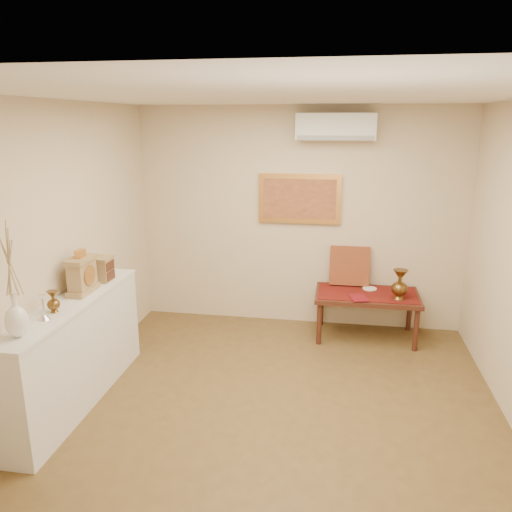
% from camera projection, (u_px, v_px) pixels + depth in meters
% --- Properties ---
extents(floor, '(4.50, 4.50, 0.00)m').
position_uv_depth(floor, '(274.00, 419.00, 4.36)').
color(floor, brown).
rests_on(floor, ground).
extents(ceiling, '(4.50, 4.50, 0.00)m').
position_uv_depth(ceiling, '(278.00, 95.00, 3.65)').
color(ceiling, white).
rests_on(ceiling, ground).
extents(wall_back, '(4.00, 0.02, 2.70)m').
position_uv_depth(wall_back, '(299.00, 218.00, 6.14)').
color(wall_back, beige).
rests_on(wall_back, ground).
extents(wall_front, '(4.00, 0.02, 2.70)m').
position_uv_depth(wall_front, '(200.00, 445.00, 1.86)').
color(wall_front, beige).
rests_on(wall_front, ground).
extents(wall_left, '(0.02, 4.50, 2.70)m').
position_uv_depth(wall_left, '(47.00, 260.00, 4.32)').
color(wall_left, beige).
rests_on(wall_left, ground).
extents(white_vase, '(0.17, 0.17, 0.88)m').
position_uv_depth(white_vase, '(11.00, 280.00, 3.56)').
color(white_vase, white).
rests_on(white_vase, display_ledge).
extents(candlestick, '(0.10, 0.10, 0.21)m').
position_uv_depth(candlestick, '(43.00, 307.00, 3.96)').
color(candlestick, silver).
rests_on(candlestick, display_ledge).
extents(brass_urn_small, '(0.11, 0.11, 0.24)m').
position_uv_depth(brass_urn_small, '(53.00, 299.00, 4.11)').
color(brass_urn_small, brown).
rests_on(brass_urn_small, display_ledge).
extents(table_cloth, '(1.14, 0.59, 0.01)m').
position_uv_depth(table_cloth, '(367.00, 293.00, 5.87)').
color(table_cloth, maroon).
rests_on(table_cloth, low_table).
extents(brass_urn_tall, '(0.19, 0.19, 0.42)m').
position_uv_depth(brass_urn_tall, '(400.00, 281.00, 5.62)').
color(brass_urn_tall, brown).
rests_on(brass_urn_tall, table_cloth).
extents(plate, '(0.17, 0.17, 0.01)m').
position_uv_depth(plate, '(370.00, 289.00, 5.99)').
color(plate, white).
rests_on(plate, table_cloth).
extents(menu, '(0.24, 0.29, 0.01)m').
position_uv_depth(menu, '(358.00, 298.00, 5.68)').
color(menu, maroon).
rests_on(menu, table_cloth).
extents(cushion, '(0.48, 0.20, 0.49)m').
position_uv_depth(cushion, '(349.00, 266.00, 6.11)').
color(cushion, maroon).
rests_on(cushion, table_cloth).
extents(display_ledge, '(0.37, 2.02, 0.98)m').
position_uv_depth(display_ledge, '(76.00, 352.00, 4.52)').
color(display_ledge, silver).
rests_on(display_ledge, floor).
extents(mantel_clock, '(0.17, 0.36, 0.41)m').
position_uv_depth(mantel_clock, '(82.00, 275.00, 4.56)').
color(mantel_clock, '#A68555').
rests_on(mantel_clock, display_ledge).
extents(wooden_chest, '(0.16, 0.21, 0.24)m').
position_uv_depth(wooden_chest, '(103.00, 269.00, 4.92)').
color(wooden_chest, '#A68555').
rests_on(wooden_chest, display_ledge).
extents(low_table, '(1.20, 0.70, 0.55)m').
position_uv_depth(low_table, '(367.00, 299.00, 5.88)').
color(low_table, '#472015').
rests_on(low_table, floor).
extents(painting, '(1.00, 0.06, 0.60)m').
position_uv_depth(painting, '(300.00, 199.00, 6.05)').
color(painting, gold).
rests_on(painting, wall_back).
extents(ac_unit, '(0.90, 0.25, 0.30)m').
position_uv_depth(ac_unit, '(336.00, 127.00, 5.66)').
color(ac_unit, silver).
rests_on(ac_unit, wall_back).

